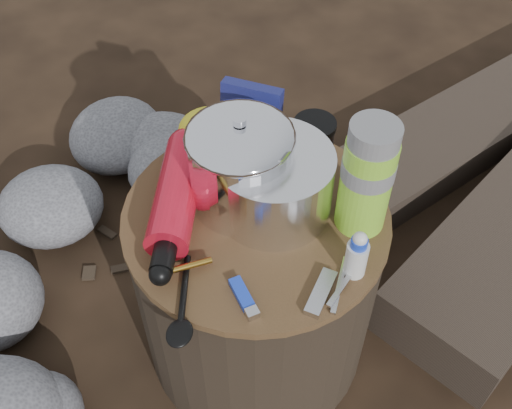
% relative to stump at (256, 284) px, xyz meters
% --- Properties ---
extents(ground, '(60.00, 60.00, 0.00)m').
position_rel_stump_xyz_m(ground, '(0.00, 0.00, -0.23)').
color(ground, black).
rests_on(ground, ground).
extents(stump, '(0.49, 0.49, 0.45)m').
position_rel_stump_xyz_m(stump, '(0.00, 0.00, 0.00)').
color(stump, black).
rests_on(stump, ground).
extents(rock_ring, '(0.48, 1.05, 0.21)m').
position_rel_stump_xyz_m(rock_ring, '(-0.43, 0.10, -0.12)').
color(rock_ring, slate).
rests_on(rock_ring, ground).
extents(log_small, '(1.10, 1.18, 0.11)m').
position_rel_stump_xyz_m(log_small, '(0.57, 0.88, -0.17)').
color(log_small, '#30261F').
rests_on(log_small, ground).
extents(foil_windscreen, '(0.21, 0.21, 0.13)m').
position_rel_stump_xyz_m(foil_windscreen, '(0.03, 0.03, 0.29)').
color(foil_windscreen, white).
rests_on(foil_windscreen, stump).
extents(camping_pot, '(0.19, 0.19, 0.19)m').
position_rel_stump_xyz_m(camping_pot, '(-0.03, 0.03, 0.32)').
color(camping_pot, white).
rests_on(camping_pot, stump).
extents(fuel_bottle, '(0.12, 0.33, 0.08)m').
position_rel_stump_xyz_m(fuel_bottle, '(-0.14, -0.01, 0.26)').
color(fuel_bottle, red).
rests_on(fuel_bottle, stump).
extents(thermos, '(0.09, 0.09, 0.22)m').
position_rel_stump_xyz_m(thermos, '(0.19, 0.02, 0.34)').
color(thermos, '#88CD2E').
rests_on(thermos, stump).
extents(travel_mug, '(0.08, 0.08, 0.11)m').
position_rel_stump_xyz_m(travel_mug, '(0.08, 0.14, 0.28)').
color(travel_mug, black).
rests_on(travel_mug, stump).
extents(stuff_sack, '(0.14, 0.11, 0.10)m').
position_rel_stump_xyz_m(stuff_sack, '(-0.12, 0.15, 0.27)').
color(stuff_sack, yellow).
rests_on(stuff_sack, stump).
extents(food_pouch, '(0.12, 0.04, 0.15)m').
position_rel_stump_xyz_m(food_pouch, '(-0.05, 0.17, 0.30)').
color(food_pouch, navy).
rests_on(food_pouch, stump).
extents(lighter, '(0.06, 0.08, 0.01)m').
position_rel_stump_xyz_m(lighter, '(0.01, -0.18, 0.23)').
color(lighter, blue).
rests_on(lighter, stump).
extents(multitool, '(0.05, 0.10, 0.01)m').
position_rel_stump_xyz_m(multitool, '(0.14, -0.15, 0.23)').
color(multitool, silver).
rests_on(multitool, stump).
extents(pot_grabber, '(0.06, 0.12, 0.01)m').
position_rel_stump_xyz_m(pot_grabber, '(0.17, -0.12, 0.23)').
color(pot_grabber, silver).
rests_on(pot_grabber, stump).
extents(spork, '(0.07, 0.17, 0.01)m').
position_rel_stump_xyz_m(spork, '(-0.08, -0.19, 0.23)').
color(spork, black).
rests_on(spork, stump).
extents(squeeze_bottle, '(0.04, 0.04, 0.09)m').
position_rel_stump_xyz_m(squeeze_bottle, '(0.19, -0.09, 0.27)').
color(squeeze_bottle, silver).
rests_on(squeeze_bottle, stump).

